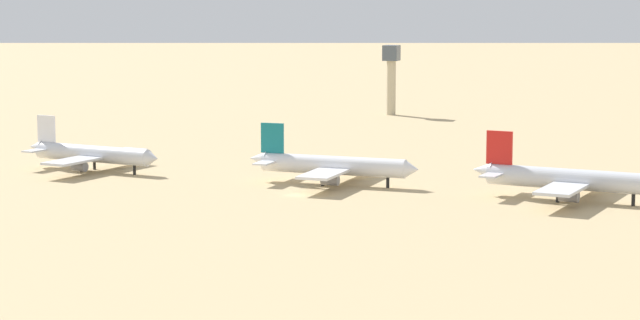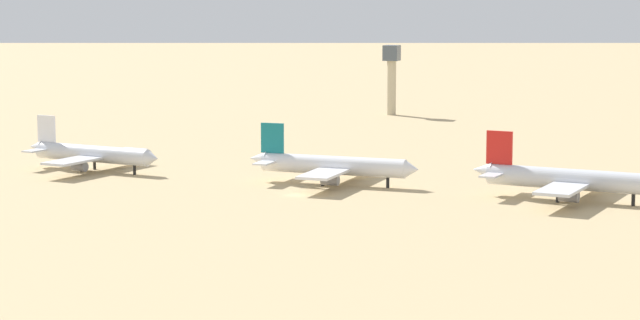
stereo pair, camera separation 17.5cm
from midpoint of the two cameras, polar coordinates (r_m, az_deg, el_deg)
name	(u,v)px [view 2 (the right image)]	position (r m, az deg, el deg)	size (l,w,h in m)	color
ground	(296,195)	(269.23, -1.07, -1.60)	(4000.00, 4000.00, 0.00)	tan
parked_jet_white_3	(92,154)	(308.66, -10.29, 0.28)	(38.94, 33.15, 12.88)	silver
parked_jet_teal_4	(332,165)	(282.76, 0.55, -0.24)	(40.56, 33.98, 13.42)	white
parked_jet_red_5	(567,179)	(266.33, 11.16, -0.86)	(42.06, 35.67, 13.89)	silver
control_tower	(392,73)	(437.84, 3.27, 3.96)	(5.20, 5.20, 24.19)	#C6B793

